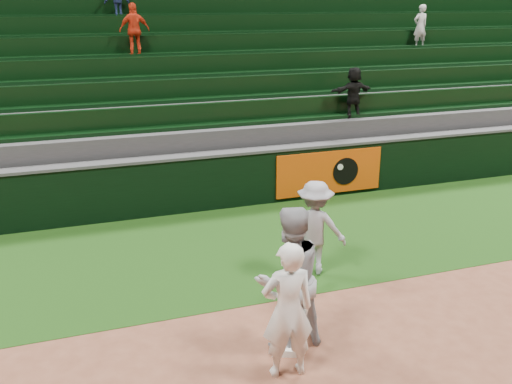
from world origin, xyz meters
TOP-DOWN VIEW (x-y plane):
  - ground at (0.00, 0.00)m, footprint 70.00×70.00m
  - foul_grass at (0.00, 3.00)m, footprint 36.00×4.20m
  - first_base at (-0.15, -0.31)m, footprint 0.54×0.54m
  - first_baseman at (-0.36, -0.78)m, footprint 0.67×0.47m
  - baserunner at (-0.11, -0.21)m, footprint 1.05×0.88m
  - base_coach at (1.08, 1.61)m, footprint 1.20×1.02m
  - field_wall at (0.03, 5.20)m, footprint 36.00×0.45m
  - stadium_seating at (-0.00, 8.97)m, footprint 36.00×5.95m

SIDE VIEW (x-z plane):
  - ground at x=0.00m, z-range 0.00..0.00m
  - foul_grass at x=0.00m, z-range 0.00..0.01m
  - first_base at x=-0.15m, z-range 0.00..0.09m
  - field_wall at x=0.03m, z-range 0.01..1.26m
  - base_coach at x=1.08m, z-range 0.01..1.61m
  - first_baseman at x=-0.36m, z-range 0.00..1.76m
  - baserunner at x=-0.11m, z-range 0.00..1.96m
  - stadium_seating at x=0.00m, z-range -0.79..4.19m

